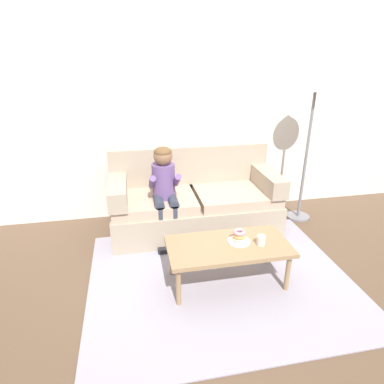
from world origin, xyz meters
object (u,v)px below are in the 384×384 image
at_px(donut, 239,239).
at_px(floor_lamp, 315,93).
at_px(mug, 261,240).
at_px(toy_controller, 250,251).
at_px(coffee_table, 228,248).
at_px(person_child, 165,186).
at_px(couch, 194,201).

distance_m(donut, floor_lamp, 2.02).
height_order(mug, toy_controller, mug).
bearing_deg(coffee_table, person_child, 116.51).
relative_size(person_child, donut, 9.18).
xyz_separation_m(person_child, toy_controller, (0.86, -0.51, -0.65)).
relative_size(coffee_table, floor_lamp, 0.59).
bearing_deg(mug, floor_lamp, 48.59).
distance_m(person_child, floor_lamp, 2.05).
bearing_deg(person_child, mug, -52.86).
distance_m(couch, mug, 1.28).
height_order(mug, floor_lamp, floor_lamp).
distance_m(coffee_table, donut, 0.13).
relative_size(person_child, mug, 12.24).
bearing_deg(person_child, toy_controller, -30.61).
xyz_separation_m(donut, toy_controller, (0.29, 0.41, -0.43)).
height_order(person_child, mug, person_child).
distance_m(couch, person_child, 0.54).
height_order(donut, toy_controller, donut).
bearing_deg(floor_lamp, coffee_table, -139.84).
bearing_deg(mug, person_child, 127.14).
height_order(person_child, toy_controller, person_child).
xyz_separation_m(donut, mug, (0.18, -0.08, 0.01)).
bearing_deg(donut, coffee_table, -167.40).
relative_size(couch, donut, 16.65).
xyz_separation_m(donut, floor_lamp, (1.23, 1.10, 1.17)).
bearing_deg(donut, person_child, 122.18).
distance_m(coffee_table, floor_lamp, 2.14).
relative_size(mug, floor_lamp, 0.05).
bearing_deg(toy_controller, couch, 98.71).
bearing_deg(mug, coffee_table, 168.31).
distance_m(toy_controller, floor_lamp, 1.98).
bearing_deg(floor_lamp, toy_controller, -143.48).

